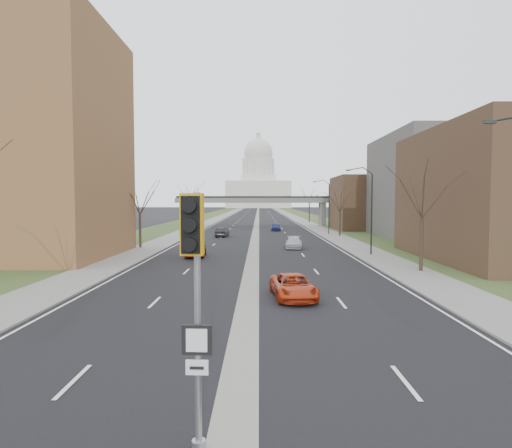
{
  "coord_description": "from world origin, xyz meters",
  "views": [
    {
      "loc": [
        0.61,
        -10.58,
        5.47
      ],
      "look_at": [
        0.44,
        12.65,
        4.2
      ],
      "focal_mm": 30.0,
      "sensor_mm": 36.0,
      "label": 1
    }
  ],
  "objects_px": {
    "car_left_far": "(222,232)",
    "car_right_near": "(293,286)",
    "car_left_near": "(196,249)",
    "signal_pole_median": "(195,275)",
    "car_right_far": "(276,227)",
    "car_right_mid": "(294,243)"
  },
  "relations": [
    {
      "from": "car_left_far",
      "to": "car_right_near",
      "type": "xyz_separation_m",
      "value": [
        7.51,
        -40.62,
        -0.03
      ]
    },
    {
      "from": "car_left_near",
      "to": "signal_pole_median",
      "type": "bearing_deg",
      "value": 94.98
    },
    {
      "from": "signal_pole_median",
      "to": "car_right_near",
      "type": "relative_size",
      "value": 1.18
    },
    {
      "from": "car_right_near",
      "to": "car_right_far",
      "type": "height_order",
      "value": "car_right_far"
    },
    {
      "from": "signal_pole_median",
      "to": "car_left_far",
      "type": "bearing_deg",
      "value": 96.72
    },
    {
      "from": "car_left_far",
      "to": "car_right_near",
      "type": "bearing_deg",
      "value": 106.85
    },
    {
      "from": "signal_pole_median",
      "to": "car_right_far",
      "type": "bearing_deg",
      "value": 88.71
    },
    {
      "from": "car_left_near",
      "to": "car_right_mid",
      "type": "xyz_separation_m",
      "value": [
        10.18,
        7.47,
        -0.14
      ]
    },
    {
      "from": "car_right_mid",
      "to": "car_right_far",
      "type": "relative_size",
      "value": 1.06
    },
    {
      "from": "car_left_near",
      "to": "car_right_mid",
      "type": "bearing_deg",
      "value": -147.23
    },
    {
      "from": "signal_pole_median",
      "to": "car_right_far",
      "type": "distance_m",
      "value": 69.22
    },
    {
      "from": "signal_pole_median",
      "to": "car_left_near",
      "type": "height_order",
      "value": "signal_pole_median"
    },
    {
      "from": "car_left_far",
      "to": "car_right_far",
      "type": "distance_m",
      "value": 15.94
    },
    {
      "from": "car_left_far",
      "to": "car_right_far",
      "type": "bearing_deg",
      "value": -116.42
    },
    {
      "from": "car_left_near",
      "to": "car_left_far",
      "type": "bearing_deg",
      "value": -95.0
    },
    {
      "from": "signal_pole_median",
      "to": "car_left_near",
      "type": "xyz_separation_m",
      "value": [
        -4.86,
        32.69,
        -3.14
      ]
    },
    {
      "from": "car_left_near",
      "to": "car_right_mid",
      "type": "height_order",
      "value": "car_left_near"
    },
    {
      "from": "car_left_far",
      "to": "car_right_far",
      "type": "xyz_separation_m",
      "value": [
        8.63,
        13.4,
        0.02
      ]
    },
    {
      "from": "car_left_near",
      "to": "car_right_near",
      "type": "height_order",
      "value": "car_left_near"
    },
    {
      "from": "signal_pole_median",
      "to": "car_left_far",
      "type": "distance_m",
      "value": 55.86
    },
    {
      "from": "car_right_near",
      "to": "signal_pole_median",
      "type": "bearing_deg",
      "value": -107.91
    },
    {
      "from": "signal_pole_median",
      "to": "car_right_mid",
      "type": "distance_m",
      "value": 40.64
    }
  ]
}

